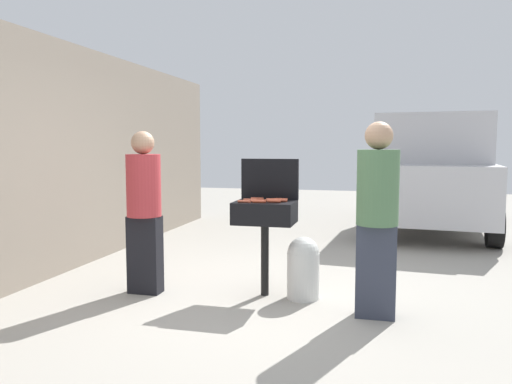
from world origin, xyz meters
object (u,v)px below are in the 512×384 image
at_px(hot_dog_8, 274,201).
at_px(person_right, 377,213).
at_px(hot_dog_11, 274,201).
at_px(parked_minivan, 431,172).
at_px(hot_dog_5, 244,201).
at_px(hot_dog_6, 250,200).
at_px(hot_dog_2, 281,201).
at_px(hot_dog_1, 257,199).
at_px(hot_dog_3, 281,199).
at_px(hot_dog_10, 273,200).
at_px(hot_dog_0, 273,200).
at_px(person_left, 144,206).
at_px(hot_dog_4, 257,201).
at_px(bbq_grill, 265,216).
at_px(propane_tank, 303,267).
at_px(hot_dog_9, 260,201).
at_px(hot_dog_7, 259,202).

bearing_deg(hot_dog_8, person_right, -19.67).
relative_size(hot_dog_11, parked_minivan, 0.03).
xyz_separation_m(hot_dog_5, hot_dog_6, (0.02, 0.14, 0.00)).
height_order(hot_dog_11, parked_minivan, parked_minivan).
height_order(hot_dog_2, hot_dog_8, same).
bearing_deg(hot_dog_1, hot_dog_3, -0.35).
bearing_deg(person_right, hot_dog_10, -29.73).
bearing_deg(hot_dog_0, person_left, -168.58).
relative_size(hot_dog_3, hot_dog_4, 1.00).
height_order(bbq_grill, hot_dog_0, hot_dog_0).
bearing_deg(person_right, person_left, -9.82).
distance_m(propane_tank, person_right, 1.00).
xyz_separation_m(hot_dog_2, hot_dog_10, (-0.09, 0.06, 0.00)).
bearing_deg(person_left, hot_dog_0, 16.86).
bearing_deg(hot_dog_9, hot_dog_5, -142.58).
height_order(hot_dog_1, hot_dog_4, same).
height_order(hot_dog_3, propane_tank, hot_dog_3).
bearing_deg(hot_dog_5, hot_dog_7, 6.38).
xyz_separation_m(bbq_grill, hot_dog_3, (0.14, 0.11, 0.16)).
height_order(hot_dog_5, propane_tank, hot_dog_5).
bearing_deg(hot_dog_3, hot_dog_5, -139.93).
bearing_deg(hot_dog_7, person_right, -12.65).
height_order(hot_dog_1, parked_minivan, parked_minivan).
bearing_deg(hot_dog_7, propane_tank, 16.44).
bearing_deg(hot_dog_0, hot_dog_10, 90.22).
relative_size(hot_dog_7, hot_dog_11, 1.00).
height_order(hot_dog_4, person_right, person_right).
xyz_separation_m(hot_dog_8, hot_dog_9, (-0.14, -0.02, 0.00)).
xyz_separation_m(hot_dog_1, hot_dog_2, (0.26, -0.10, 0.00)).
distance_m(hot_dog_9, person_left, 1.19).
distance_m(hot_dog_4, person_right, 1.19).
bearing_deg(hot_dog_1, hot_dog_10, -13.31).
relative_size(hot_dog_4, person_left, 0.08).
bearing_deg(propane_tank, person_right, -28.13).
bearing_deg(hot_dog_11, hot_dog_8, 103.80).
height_order(hot_dog_0, hot_dog_10, same).
relative_size(hot_dog_3, hot_dog_11, 1.00).
xyz_separation_m(hot_dog_8, hot_dog_11, (0.01, -0.04, 0.00)).
bearing_deg(hot_dog_0, hot_dog_11, -71.90).
bearing_deg(person_right, hot_dog_11, -23.28).
height_order(hot_dog_10, hot_dog_11, same).
bearing_deg(hot_dog_3, person_left, -166.41).
bearing_deg(bbq_grill, person_left, -169.80).
bearing_deg(person_left, hot_dog_5, 8.88).
height_order(hot_dog_2, hot_dog_9, same).
bearing_deg(hot_dog_0, parked_minivan, 67.50).
xyz_separation_m(hot_dog_8, propane_tank, (0.29, 0.02, -0.65)).
bearing_deg(hot_dog_1, propane_tank, -14.25).
distance_m(hot_dog_1, hot_dog_2, 0.28).
bearing_deg(bbq_grill, hot_dog_10, 44.49).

